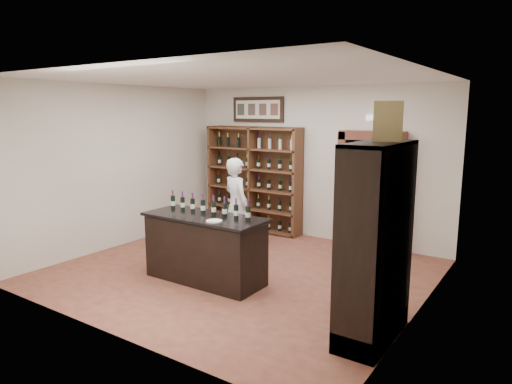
{
  "coord_description": "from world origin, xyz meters",
  "views": [
    {
      "loc": [
        4.09,
        -5.61,
        2.52
      ],
      "look_at": [
        0.11,
        0.3,
        1.25
      ],
      "focal_mm": 32.0,
      "sensor_mm": 36.0,
      "label": 1
    }
  ],
  "objects_px": {
    "wine_shelf": "(254,179)",
    "counter_bottle_0": "(173,202)",
    "tasting_counter": "(205,249)",
    "shopkeeper": "(236,205)",
    "side_cabinet": "(377,274)",
    "wine_crate": "(388,121)"
  },
  "relations": [
    {
      "from": "tasting_counter",
      "to": "side_cabinet",
      "type": "xyz_separation_m",
      "value": [
        2.72,
        -0.3,
        0.26
      ]
    },
    {
      "from": "wine_shelf",
      "to": "tasting_counter",
      "type": "relative_size",
      "value": 1.17
    },
    {
      "from": "counter_bottle_0",
      "to": "wine_crate",
      "type": "xyz_separation_m",
      "value": [
        3.45,
        -0.29,
        1.31
      ]
    },
    {
      "from": "wine_shelf",
      "to": "counter_bottle_0",
      "type": "height_order",
      "value": "wine_shelf"
    },
    {
      "from": "shopkeeper",
      "to": "tasting_counter",
      "type": "bearing_deg",
      "value": 131.3
    },
    {
      "from": "tasting_counter",
      "to": "counter_bottle_0",
      "type": "distance_m",
      "value": 0.95
    },
    {
      "from": "wine_crate",
      "to": "shopkeeper",
      "type": "bearing_deg",
      "value": 133.64
    },
    {
      "from": "wine_shelf",
      "to": "side_cabinet",
      "type": "bearing_deg",
      "value": -40.21
    },
    {
      "from": "wine_shelf",
      "to": "counter_bottle_0",
      "type": "bearing_deg",
      "value": -82.38
    },
    {
      "from": "wine_crate",
      "to": "side_cabinet",
      "type": "bearing_deg",
      "value": -111.03
    },
    {
      "from": "tasting_counter",
      "to": "wine_crate",
      "type": "bearing_deg",
      "value": -4.23
    },
    {
      "from": "side_cabinet",
      "to": "wine_crate",
      "type": "distance_m",
      "value": 1.66
    },
    {
      "from": "side_cabinet",
      "to": "shopkeeper",
      "type": "height_order",
      "value": "side_cabinet"
    },
    {
      "from": "wine_shelf",
      "to": "shopkeeper",
      "type": "bearing_deg",
      "value": -67.45
    },
    {
      "from": "side_cabinet",
      "to": "wine_crate",
      "type": "bearing_deg",
      "value": 88.12
    },
    {
      "from": "tasting_counter",
      "to": "counter_bottle_0",
      "type": "height_order",
      "value": "counter_bottle_0"
    },
    {
      "from": "tasting_counter",
      "to": "side_cabinet",
      "type": "bearing_deg",
      "value": -6.28
    },
    {
      "from": "wine_crate",
      "to": "tasting_counter",
      "type": "bearing_deg",
      "value": 156.63
    },
    {
      "from": "tasting_counter",
      "to": "shopkeeper",
      "type": "xyz_separation_m",
      "value": [
        -0.48,
        1.45,
        0.36
      ]
    },
    {
      "from": "counter_bottle_0",
      "to": "wine_shelf",
      "type": "bearing_deg",
      "value": 97.62
    },
    {
      "from": "counter_bottle_0",
      "to": "side_cabinet",
      "type": "bearing_deg",
      "value": -6.47
    },
    {
      "from": "wine_shelf",
      "to": "wine_crate",
      "type": "xyz_separation_m",
      "value": [
        3.83,
        -3.13,
        1.31
      ]
    }
  ]
}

